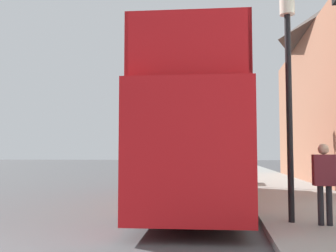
{
  "coord_description": "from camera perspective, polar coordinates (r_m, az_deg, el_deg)",
  "views": [
    {
      "loc": [
        4.76,
        -4.55,
        1.59
      ],
      "look_at": [
        2.92,
        9.08,
        2.56
      ],
      "focal_mm": 42.0,
      "sensor_mm": 36.0,
      "label": 1
    }
  ],
  "objects": [
    {
      "name": "ground_plane",
      "position": [
        26.03,
        -2.87,
        -7.52
      ],
      "size": [
        144.0,
        144.0,
        0.0
      ],
      "primitive_type": "plane",
      "color": "#4C4C4F"
    },
    {
      "name": "sidewalk",
      "position": [
        22.75,
        14.47,
        -7.73
      ],
      "size": [
        3.55,
        108.0,
        0.14
      ],
      "color": "#999993",
      "rests_on": "ground_plane"
    },
    {
      "name": "tour_bus",
      "position": [
        12.43,
        3.87,
        -2.44
      ],
      "size": [
        2.88,
        10.95,
        4.33
      ],
      "rotation": [
        0.0,
        0.0,
        0.04
      ],
      "color": "red",
      "rests_on": "ground_plane"
    },
    {
      "name": "parked_car_ahead_of_bus",
      "position": [
        20.11,
        6.9,
        -6.51
      ],
      "size": [
        1.99,
        4.45,
        1.49
      ],
      "rotation": [
        0.0,
        0.0,
        -0.04
      ],
      "color": "#9E9EA3",
      "rests_on": "ground_plane"
    },
    {
      "name": "pedestrian_third",
      "position": [
        8.67,
        21.72,
        -6.76
      ],
      "size": [
        0.43,
        0.24,
        1.65
      ],
      "color": "#232328",
      "rests_on": "sidewalk"
    },
    {
      "name": "lamp_post_nearest",
      "position": [
        9.07,
        17.04,
        9.37
      ],
      "size": [
        0.35,
        0.35,
        5.16
      ],
      "color": "black",
      "rests_on": "sidewalk"
    },
    {
      "name": "lamp_post_second",
      "position": [
        17.91,
        11.92,
        2.4
      ],
      "size": [
        0.35,
        0.35,
        5.0
      ],
      "color": "black",
      "rests_on": "sidewalk"
    }
  ]
}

